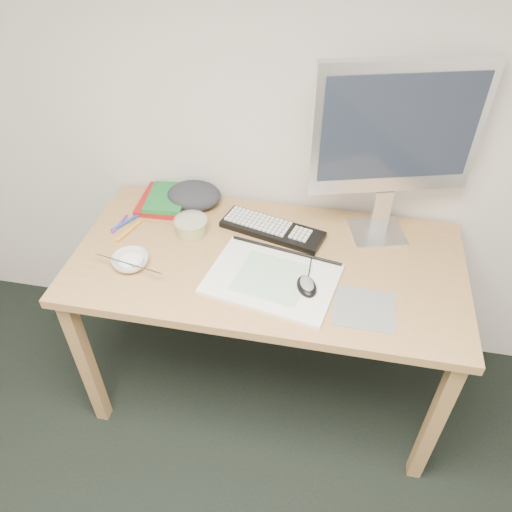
# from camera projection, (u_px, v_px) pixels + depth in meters

# --- Properties ---
(desk) EXTENTS (1.40, 0.70, 0.75)m
(desk) POSITION_uv_depth(u_px,v_px,m) (267.00, 275.00, 1.85)
(desk) COLOR #B28051
(desk) RESTS_ON ground
(mousepad) EXTENTS (0.20, 0.18, 0.00)m
(mousepad) POSITION_uv_depth(u_px,v_px,m) (364.00, 309.00, 1.61)
(mousepad) COLOR slate
(mousepad) RESTS_ON desk
(sketchpad) EXTENTS (0.48, 0.38, 0.01)m
(sketchpad) POSITION_uv_depth(u_px,v_px,m) (272.00, 279.00, 1.70)
(sketchpad) COLOR white
(sketchpad) RESTS_ON desk
(keyboard) EXTENTS (0.41, 0.22, 0.02)m
(keyboard) POSITION_uv_depth(u_px,v_px,m) (272.00, 229.00, 1.90)
(keyboard) COLOR black
(keyboard) RESTS_ON desk
(monitor) EXTENTS (0.56, 0.22, 0.66)m
(monitor) POSITION_uv_depth(u_px,v_px,m) (396.00, 134.00, 1.63)
(monitor) COLOR silver
(monitor) RESTS_ON desk
(mouse) EXTENTS (0.10, 0.12, 0.04)m
(mouse) POSITION_uv_depth(u_px,v_px,m) (307.00, 284.00, 1.65)
(mouse) COLOR black
(mouse) RESTS_ON sketchpad
(rice_bowl) EXTENTS (0.16, 0.16, 0.04)m
(rice_bowl) POSITION_uv_depth(u_px,v_px,m) (131.00, 262.00, 1.75)
(rice_bowl) COLOR white
(rice_bowl) RESTS_ON desk
(chopsticks) EXTENTS (0.26, 0.07, 0.02)m
(chopsticks) POSITION_uv_depth(u_px,v_px,m) (128.00, 264.00, 1.71)
(chopsticks) COLOR #ABABAD
(chopsticks) RESTS_ON rice_bowl
(fruit_tub) EXTENTS (0.13, 0.13, 0.06)m
(fruit_tub) POSITION_uv_depth(u_px,v_px,m) (191.00, 226.00, 1.89)
(fruit_tub) COLOR gold
(fruit_tub) RESTS_ON desk
(book_red) EXTENTS (0.19, 0.25, 0.02)m
(book_red) POSITION_uv_depth(u_px,v_px,m) (164.00, 199.00, 2.05)
(book_red) COLOR maroon
(book_red) RESTS_ON desk
(book_green) EXTENTS (0.17, 0.22, 0.02)m
(book_green) POSITION_uv_depth(u_px,v_px,m) (167.00, 198.00, 2.02)
(book_green) COLOR #1A692D
(book_green) RESTS_ON book_red
(cloth_lump) EXTENTS (0.19, 0.16, 0.08)m
(cloth_lump) POSITION_uv_depth(u_px,v_px,m) (194.00, 195.00, 2.03)
(cloth_lump) COLOR #292C32
(cloth_lump) RESTS_ON desk
(pencil_pink) EXTENTS (0.19, 0.05, 0.01)m
(pencil_pink) POSITION_uv_depth(u_px,v_px,m) (267.00, 258.00, 1.79)
(pencil_pink) COLOR #CB6582
(pencil_pink) RESTS_ON desk
(pencil_tan) EXTENTS (0.15, 0.06, 0.01)m
(pencil_tan) POSITION_uv_depth(u_px,v_px,m) (285.00, 257.00, 1.80)
(pencil_tan) COLOR tan
(pencil_tan) RESTS_ON desk
(pencil_black) EXTENTS (0.17, 0.02, 0.01)m
(pencil_black) POSITION_uv_depth(u_px,v_px,m) (283.00, 258.00, 1.79)
(pencil_black) COLOR black
(pencil_black) RESTS_ON desk
(marker_blue) EXTENTS (0.08, 0.13, 0.01)m
(marker_blue) POSITION_uv_depth(u_px,v_px,m) (126.00, 222.00, 1.95)
(marker_blue) COLOR #1D3C9F
(marker_blue) RESTS_ON desk
(marker_orange) EXTENTS (0.05, 0.14, 0.01)m
(marker_orange) POSITION_uv_depth(u_px,v_px,m) (129.00, 231.00, 1.90)
(marker_orange) COLOR orange
(marker_orange) RESTS_ON desk
(marker_purple) EXTENTS (0.02, 0.12, 0.01)m
(marker_purple) POSITION_uv_depth(u_px,v_px,m) (120.00, 224.00, 1.94)
(marker_purple) COLOR #762896
(marker_purple) RESTS_ON desk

